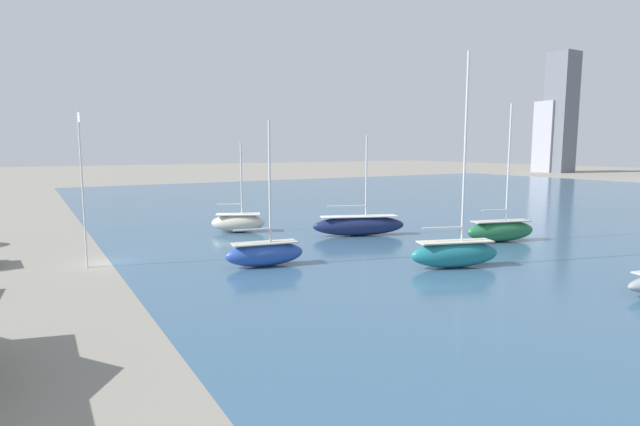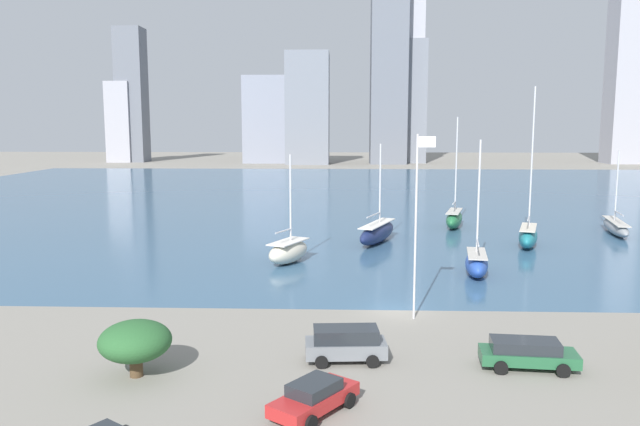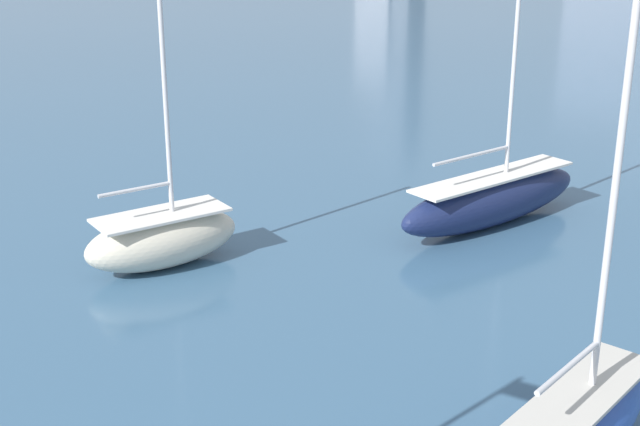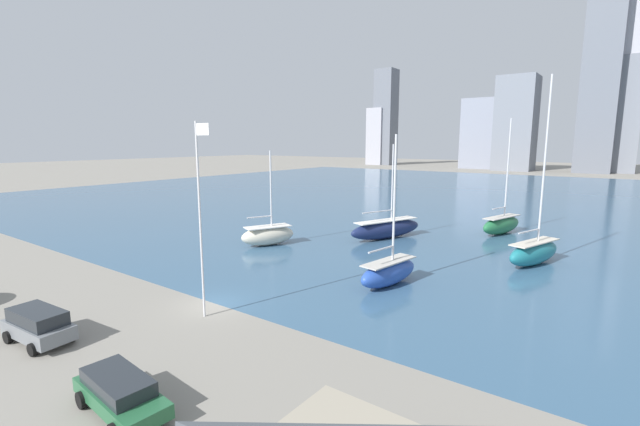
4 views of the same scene
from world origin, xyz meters
name	(u,v)px [view 2 (image 2 of 4)]	position (x,y,z in m)	size (l,w,h in m)	color
ground_plane	(395,310)	(0.00, 0.00, 0.00)	(500.00, 500.00, 0.00)	gray
harbor_water	(363,196)	(0.00, 70.00, 0.00)	(180.00, 140.00, 0.00)	#385B7A
flag_pole	(417,221)	(1.13, -1.86, 6.66)	(1.24, 0.14, 12.33)	silver
yard_shrub	(135,341)	(-14.38, -12.10, 1.88)	(3.74, 3.74, 2.93)	#4C3823
distant_city_skyline	(390,80)	(11.87, 169.53, 27.63)	(179.94, 21.47, 73.22)	#9E9EA8
sailboat_navy	(377,232)	(0.09, 25.33, 1.15)	(5.54, 10.21, 10.86)	#19234C
sailboat_teal	(528,235)	(16.01, 23.53, 1.24)	(4.14, 7.64, 16.86)	#1E757F
sailboat_blue	(477,263)	(7.86, 10.63, 1.09)	(2.95, 6.65, 11.66)	#284CA8
sailboat_green	(454,218)	(10.34, 35.76, 1.20)	(3.84, 7.76, 13.86)	#236B3D
sailboat_gray	(616,227)	(28.85, 32.10, 0.85)	(3.96, 11.11, 9.85)	gray
sailboat_cream	(288,251)	(-8.82, 14.85, 1.12)	(4.67, 6.45, 10.19)	beige
parked_sedan_red	(314,396)	(-4.97, -15.93, 0.79)	(4.16, 4.76, 1.51)	#B22323
parked_wagon_green	(527,353)	(6.15, -10.31, 0.87)	(5.20, 2.56, 1.58)	#235B38
parked_suv_gray	(346,343)	(-3.53, -9.61, 1.03)	(4.55, 2.52, 1.90)	slate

